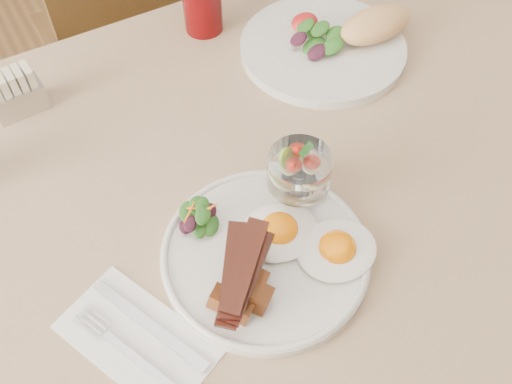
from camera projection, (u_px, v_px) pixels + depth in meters
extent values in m
plane|color=#4F341B|center=(274.00, 343.00, 1.48)|extent=(5.00, 5.00, 0.00)
cylinder|color=#503519|center=(393.00, 80.00, 1.57)|extent=(0.06, 0.06, 0.71)
cube|color=#503519|center=(286.00, 162.00, 0.90)|extent=(1.30, 0.85, 0.04)
cube|color=#997D5E|center=(287.00, 154.00, 0.88)|extent=(1.33, 0.88, 0.00)
cylinder|color=#503519|center=(112.00, 168.00, 1.55)|extent=(0.04, 0.04, 0.45)
cylinder|color=#503519|center=(228.00, 120.00, 1.65)|extent=(0.04, 0.04, 0.45)
cylinder|color=#503519|center=(69.00, 89.00, 1.73)|extent=(0.04, 0.04, 0.45)
cylinder|color=#503519|center=(176.00, 50.00, 1.84)|extent=(0.04, 0.04, 0.45)
cube|color=#503519|center=(133.00, 38.00, 1.50)|extent=(0.42, 0.42, 0.03)
cylinder|color=silver|center=(265.00, 255.00, 0.76)|extent=(0.28, 0.28, 0.02)
ellipsoid|color=white|center=(337.00, 250.00, 0.75)|extent=(0.13, 0.12, 0.01)
ellipsoid|color=orange|center=(337.00, 247.00, 0.75)|extent=(0.05, 0.05, 0.03)
ellipsoid|color=white|center=(280.00, 231.00, 0.77)|extent=(0.13, 0.12, 0.01)
ellipsoid|color=orange|center=(280.00, 228.00, 0.76)|extent=(0.05, 0.05, 0.03)
cube|color=brown|center=(232.00, 290.00, 0.71)|extent=(0.03, 0.03, 0.03)
cube|color=brown|center=(254.00, 282.00, 0.71)|extent=(0.04, 0.04, 0.03)
cube|color=brown|center=(242.00, 310.00, 0.69)|extent=(0.03, 0.03, 0.02)
cube|color=brown|center=(243.00, 267.00, 0.73)|extent=(0.03, 0.03, 0.03)
cube|color=brown|center=(258.00, 298.00, 0.70)|extent=(0.04, 0.04, 0.03)
cube|color=brown|center=(220.00, 298.00, 0.70)|extent=(0.03, 0.03, 0.02)
cube|color=brown|center=(243.00, 274.00, 0.70)|extent=(0.03, 0.03, 0.03)
cube|color=brown|center=(241.00, 287.00, 0.69)|extent=(0.03, 0.03, 0.02)
cube|color=#451B0B|center=(238.00, 278.00, 0.69)|extent=(0.10, 0.11, 0.01)
cube|color=#451B0B|center=(247.00, 275.00, 0.69)|extent=(0.11, 0.10, 0.01)
cube|color=#451B0B|center=(234.00, 269.00, 0.68)|extent=(0.09, 0.12, 0.01)
cube|color=#451B0B|center=(244.00, 265.00, 0.68)|extent=(0.11, 0.11, 0.01)
ellipsoid|color=#1E4813|center=(200.00, 224.00, 0.78)|extent=(0.04, 0.04, 0.01)
ellipsoid|color=#1E4813|center=(203.00, 212.00, 0.79)|extent=(0.04, 0.03, 0.01)
ellipsoid|color=#310F1F|center=(187.00, 224.00, 0.77)|extent=(0.03, 0.03, 0.01)
ellipsoid|color=#1E4813|center=(210.00, 225.00, 0.77)|extent=(0.04, 0.03, 0.01)
ellipsoid|color=#1E4813|center=(200.00, 228.00, 0.76)|extent=(0.04, 0.03, 0.01)
ellipsoid|color=#310F1F|center=(210.00, 212.00, 0.77)|extent=(0.03, 0.03, 0.01)
ellipsoid|color=#1E4813|center=(187.00, 211.00, 0.77)|extent=(0.04, 0.03, 0.01)
ellipsoid|color=#1E4813|center=(196.00, 205.00, 0.77)|extent=(0.03, 0.03, 0.01)
ellipsoid|color=#310F1F|center=(190.00, 224.00, 0.75)|extent=(0.03, 0.02, 0.01)
ellipsoid|color=#1E4813|center=(203.00, 215.00, 0.76)|extent=(0.04, 0.03, 0.01)
ellipsoid|color=#1E4813|center=(202.00, 205.00, 0.76)|extent=(0.03, 0.03, 0.01)
cylinder|color=orange|center=(199.00, 209.00, 0.76)|extent=(0.03, 0.02, 0.01)
cylinder|color=orange|center=(190.00, 212.00, 0.76)|extent=(0.03, 0.02, 0.01)
cylinder|color=orange|center=(206.00, 210.00, 0.76)|extent=(0.03, 0.00, 0.01)
cylinder|color=white|center=(298.00, 190.00, 0.81)|extent=(0.05, 0.05, 0.01)
cylinder|color=white|center=(298.00, 185.00, 0.80)|extent=(0.02, 0.02, 0.02)
cylinder|color=white|center=(299.00, 170.00, 0.78)|extent=(0.09, 0.09, 0.05)
cylinder|color=#FFF0B4|center=(288.00, 174.00, 0.78)|extent=(0.02, 0.02, 0.01)
cylinder|color=#FFF0B4|center=(310.00, 172.00, 0.78)|extent=(0.02, 0.02, 0.01)
cylinder|color=#FFF0B4|center=(295.00, 163.00, 0.79)|extent=(0.02, 0.02, 0.01)
cylinder|color=#78AA34|center=(289.00, 160.00, 0.77)|extent=(0.04, 0.04, 0.01)
cone|color=red|center=(312.00, 164.00, 0.76)|extent=(0.02, 0.02, 0.03)
cone|color=red|center=(293.00, 166.00, 0.75)|extent=(0.02, 0.02, 0.03)
cone|color=red|center=(298.00, 150.00, 0.76)|extent=(0.02, 0.02, 0.03)
ellipsoid|color=#307E2D|center=(304.00, 152.00, 0.75)|extent=(0.02, 0.01, 0.00)
ellipsoid|color=#307E2D|center=(308.00, 148.00, 0.75)|extent=(0.02, 0.01, 0.00)
cylinder|color=silver|center=(323.00, 48.00, 1.02)|extent=(0.30, 0.30, 0.02)
ellipsoid|color=#1E4813|center=(314.00, 46.00, 1.00)|extent=(0.05, 0.04, 0.01)
ellipsoid|color=#1E4813|center=(316.00, 31.00, 1.02)|extent=(0.04, 0.03, 0.01)
ellipsoid|color=#310F1F|center=(317.00, 52.00, 0.98)|extent=(0.04, 0.03, 0.01)
ellipsoid|color=#1E4813|center=(333.00, 46.00, 0.98)|extent=(0.05, 0.04, 0.01)
ellipsoid|color=#1E4813|center=(334.00, 33.00, 1.00)|extent=(0.04, 0.03, 0.01)
ellipsoid|color=#310F1F|center=(299.00, 39.00, 0.99)|extent=(0.04, 0.03, 0.01)
ellipsoid|color=#1E4813|center=(320.00, 29.00, 1.00)|extent=(0.04, 0.03, 0.01)
ellipsoid|color=#1E4813|center=(306.00, 26.00, 1.00)|extent=(0.04, 0.03, 0.01)
ellipsoid|color=#B31618|center=(304.00, 25.00, 1.02)|extent=(0.05, 0.04, 0.03)
ellipsoid|color=tan|center=(376.00, 23.00, 1.00)|extent=(0.15, 0.09, 0.06)
cylinder|color=#510406|center=(212.00, 4.00, 1.03)|extent=(0.04, 0.04, 0.10)
cube|color=#B7B6BB|center=(19.00, 99.00, 0.92)|extent=(0.09, 0.05, 0.05)
cube|color=tan|center=(5.00, 89.00, 0.89)|extent=(0.01, 0.04, 0.05)
cube|color=tan|center=(13.00, 86.00, 0.90)|extent=(0.01, 0.04, 0.05)
cube|color=tan|center=(22.00, 83.00, 0.90)|extent=(0.01, 0.04, 0.05)
cube|color=tan|center=(30.00, 79.00, 0.91)|extent=(0.01, 0.04, 0.05)
cube|color=white|center=(137.00, 339.00, 0.70)|extent=(0.18, 0.22, 0.00)
cube|color=#B7B6BB|center=(149.00, 324.00, 0.71)|extent=(0.09, 0.18, 0.00)
cube|color=#B7B6BB|center=(143.00, 364.00, 0.68)|extent=(0.06, 0.12, 0.00)
cube|color=#B7B6BB|center=(84.00, 330.00, 0.70)|extent=(0.02, 0.04, 0.00)
cube|color=#B7B6BB|center=(89.00, 325.00, 0.71)|extent=(0.02, 0.04, 0.00)
cube|color=#B7B6BB|center=(94.00, 320.00, 0.71)|extent=(0.02, 0.04, 0.00)
cube|color=#B7B6BB|center=(98.00, 316.00, 0.71)|extent=(0.02, 0.04, 0.00)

